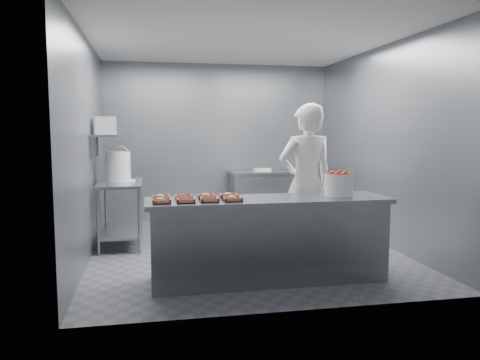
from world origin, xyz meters
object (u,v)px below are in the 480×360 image
object	(u,v)px
service_counter	(268,239)
appliance	(106,126)
back_counter	(271,196)
worker	(306,183)
tray_5	(184,197)
tray_6	(206,196)
prep_table	(121,203)
tray_3	(232,199)
tray_2	(209,200)
tray_7	(228,195)
tray_1	(186,200)
strawberry_tub	(339,183)
tray_4	(161,197)
tray_0	(161,201)
glaze_bucket	(119,166)

from	to	relation	value
service_counter	appliance	distance (m)	2.89
back_counter	worker	size ratio (longest dim) A/B	0.77
tray_5	tray_6	world-z (taller)	tray_6
service_counter	prep_table	world-z (taller)	same
tray_6	worker	xyz separation A→B (m)	(1.30, 0.53, 0.05)
tray_3	worker	size ratio (longest dim) A/B	0.10
prep_table	tray_2	bearing A→B (deg)	-64.27
prep_table	back_counter	bearing A→B (deg)	27.01
tray_2	tray_7	size ratio (longest dim) A/B	1.00
tray_6	appliance	world-z (taller)	appliance
appliance	tray_6	bearing A→B (deg)	-61.70
tray_1	strawberry_tub	distance (m)	1.70
service_counter	tray_4	world-z (taller)	tray_4
service_counter	tray_0	world-z (taller)	tray_0
tray_0	worker	distance (m)	1.94
strawberry_tub	tray_0	bearing A→B (deg)	-175.69
tray_3	tray_1	bearing A→B (deg)	180.00
tray_7	worker	xyz separation A→B (m)	(1.06, 0.53, 0.05)
service_counter	appliance	xyz separation A→B (m)	(-1.82, 1.87, 1.23)
tray_1	tray_5	world-z (taller)	same
tray_0	worker	world-z (taller)	worker
prep_table	tray_0	bearing A→B (deg)	-76.02
prep_table	tray_1	bearing A→B (deg)	-69.89
tray_5	back_counter	bearing A→B (deg)	60.20
prep_table	tray_6	size ratio (longest dim) A/B	6.40
prep_table	worker	xyz separation A→B (m)	(2.30, -1.29, 0.38)
tray_5	worker	distance (m)	1.63
prep_table	tray_5	xyz separation A→B (m)	(0.76, -1.83, 0.33)
tray_0	tray_1	world-z (taller)	tray_0
back_counter	tray_7	bearing A→B (deg)	-112.79
back_counter	tray_4	size ratio (longest dim) A/B	8.01
tray_5	appliance	xyz separation A→B (m)	(-0.93, 1.75, 0.77)
service_counter	strawberry_tub	xyz separation A→B (m)	(0.80, 0.02, 0.59)
tray_3	strawberry_tub	world-z (taller)	strawberry_tub
back_counter	tray_3	size ratio (longest dim) A/B	8.01
prep_table	tray_1	world-z (taller)	tray_1
tray_4	worker	size ratio (longest dim) A/B	0.10
tray_1	tray_7	size ratio (longest dim) A/B	1.00
glaze_bucket	worker	bearing A→B (deg)	-29.10
back_counter	strawberry_tub	bearing A→B (deg)	-91.71
prep_table	tray_5	distance (m)	2.00
prep_table	tray_6	world-z (taller)	tray_6
tray_7	strawberry_tub	size ratio (longest dim) A/B	0.60
tray_1	worker	world-z (taller)	worker
tray_0	tray_6	size ratio (longest dim) A/B	1.00
back_counter	tray_7	xyz separation A→B (m)	(-1.31, -3.13, 0.47)
back_counter	tray_6	size ratio (longest dim) A/B	8.01
tray_4	worker	world-z (taller)	worker
prep_table	tray_7	distance (m)	2.23
tray_2	glaze_bucket	xyz separation A→B (m)	(-1.02, 2.07, 0.20)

